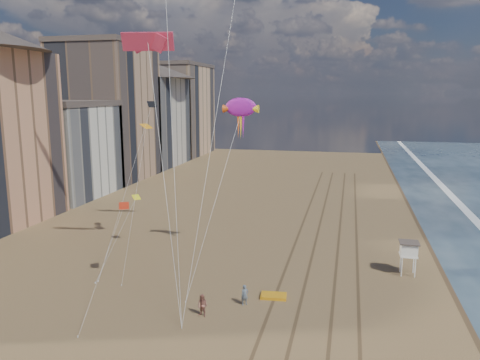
# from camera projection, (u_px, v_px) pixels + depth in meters

# --- Properties ---
(wet_sand) EXTENTS (260.00, 260.00, 0.00)m
(wet_sand) POSITION_uv_depth(u_px,v_px,m) (464.00, 244.00, 57.38)
(wet_sand) COLOR #42301E
(wet_sand) RESTS_ON ground
(tracks) EXTENTS (7.68, 120.00, 0.01)m
(tracks) POSITION_uv_depth(u_px,v_px,m) (323.00, 261.00, 51.53)
(tracks) COLOR brown
(tracks) RESTS_ON ground
(buildings) EXTENTS (34.72, 131.35, 29.00)m
(buildings) POSITION_uv_depth(u_px,v_px,m) (93.00, 117.00, 94.04)
(buildings) COLOR #C6B284
(buildings) RESTS_ON ground
(lifeguard_stand) EXTENTS (1.93, 1.93, 3.48)m
(lifeguard_stand) POSITION_uv_depth(u_px,v_px,m) (409.00, 250.00, 47.30)
(lifeguard_stand) COLOR silver
(lifeguard_stand) RESTS_ON ground
(grounded_kite) EXTENTS (2.42, 1.65, 0.26)m
(grounded_kite) POSITION_uv_depth(u_px,v_px,m) (274.00, 296.00, 42.43)
(grounded_kite) COLOR orange
(grounded_kite) RESTS_ON ground
(show_kite) EXTENTS (3.85, 6.11, 19.85)m
(show_kite) POSITION_uv_depth(u_px,v_px,m) (241.00, 108.00, 48.59)
(show_kite) COLOR purple
(show_kite) RESTS_ON ground
(kite_flyer_a) EXTENTS (0.79, 0.73, 1.81)m
(kite_flyer_a) POSITION_uv_depth(u_px,v_px,m) (245.00, 295.00, 40.81)
(kite_flyer_a) COLOR slate
(kite_flyer_a) RESTS_ON ground
(kite_flyer_b) EXTENTS (1.10, 0.96, 1.91)m
(kite_flyer_b) POSITION_uv_depth(u_px,v_px,m) (203.00, 306.00, 38.67)
(kite_flyer_b) COLOR #9C5D4F
(kite_flyer_b) RESTS_ON ground
(small_kites) EXTENTS (5.50, 12.26, 11.43)m
(small_kites) POSITION_uv_depth(u_px,v_px,m) (141.00, 153.00, 50.76)
(small_kites) COLOR red
(small_kites) RESTS_ON ground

